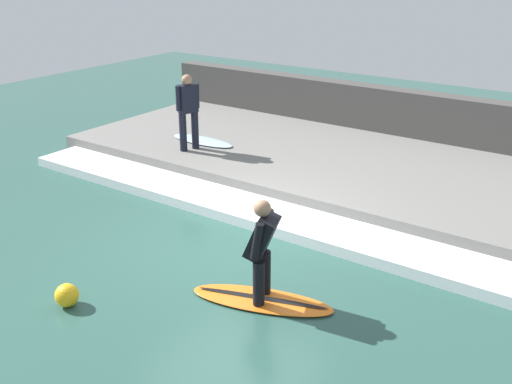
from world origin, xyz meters
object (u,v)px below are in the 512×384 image
at_px(surfer_waiting_near, 188,108).
at_px(marker_buoy, 67,295).
at_px(surfboard_waiting_near, 202,141).
at_px(surfer_riding, 262,245).
at_px(surfboard_riding, 262,300).

xyz_separation_m(surfer_waiting_near, marker_buoy, (-5.14, -2.31, -1.12)).
bearing_deg(surfboard_waiting_near, marker_buoy, -156.92).
relative_size(surfer_riding, surfboard_waiting_near, 0.86).
bearing_deg(surfer_waiting_near, surfboard_waiting_near, 12.32).
distance_m(surfer_riding, marker_buoy, 2.65).
height_order(surfboard_waiting_near, marker_buoy, surfboard_waiting_near).
height_order(surfer_riding, marker_buoy, surfer_riding).
bearing_deg(surfer_waiting_near, surfer_riding, -129.62).
bearing_deg(surfer_riding, surfboard_waiting_near, 46.99).
relative_size(surfboard_riding, surfboard_waiting_near, 1.24).
height_order(surfer_waiting_near, surfboard_waiting_near, surfer_waiting_near).
xyz_separation_m(surfboard_riding, surfer_riding, (-0.00, -0.00, 0.81)).
xyz_separation_m(surfer_riding, marker_buoy, (-1.54, 2.04, -0.69)).
relative_size(surfer_waiting_near, marker_buoy, 5.13).
bearing_deg(surfboard_riding, surfer_waiting_near, 50.38).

